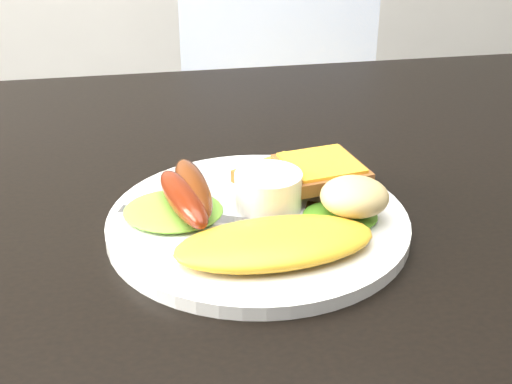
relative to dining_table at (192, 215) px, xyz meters
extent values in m
cube|color=black|center=(0.00, 0.00, 0.00)|extent=(1.20, 0.80, 0.04)
cube|color=tan|center=(0.29, 0.79, -0.28)|extent=(0.54, 0.54, 0.05)
cylinder|color=white|center=(0.05, -0.07, 0.03)|extent=(0.27, 0.27, 0.01)
ellipsoid|color=olive|center=(-0.02, -0.05, 0.04)|extent=(0.11, 0.10, 0.01)
ellipsoid|color=#459C1E|center=(0.12, -0.09, 0.04)|extent=(0.08, 0.07, 0.01)
ellipsoid|color=#FFA930|center=(0.06, -0.13, 0.04)|extent=(0.17, 0.09, 0.02)
ellipsoid|color=maroon|center=(-0.01, -0.06, 0.05)|extent=(0.05, 0.11, 0.03)
ellipsoid|color=#622C0A|center=(0.00, -0.04, 0.05)|extent=(0.04, 0.11, 0.03)
cylinder|color=white|center=(0.06, -0.06, 0.05)|extent=(0.06, 0.06, 0.04)
cube|color=#95591C|center=(0.09, -0.01, 0.04)|extent=(0.10, 0.10, 0.01)
cube|color=brown|center=(0.12, -0.03, 0.05)|extent=(0.09, 0.09, 0.01)
ellipsoid|color=beige|center=(0.13, -0.09, 0.06)|extent=(0.07, 0.07, 0.03)
cube|color=#ADAFB7|center=(0.01, -0.07, 0.03)|extent=(0.16, 0.08, 0.00)
camera|label=1|loc=(-0.04, -0.61, 0.34)|focal=50.00mm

